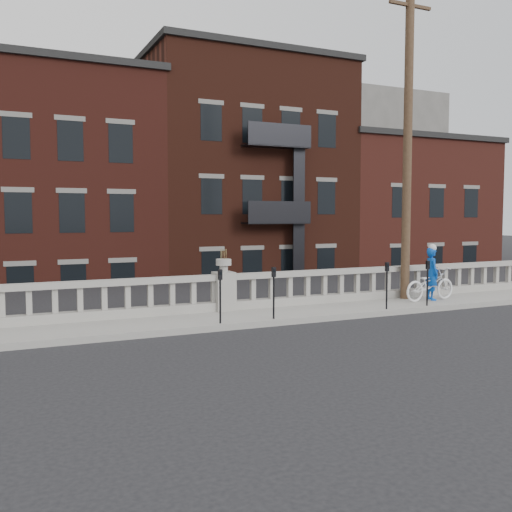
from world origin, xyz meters
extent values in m
plane|color=black|center=(0.00, 0.00, 0.00)|extent=(120.00, 120.00, 0.00)
cube|color=#98958D|center=(0.00, 3.00, 0.07)|extent=(32.00, 2.20, 0.15)
cube|color=#98958D|center=(0.00, 3.95, 0.28)|extent=(28.00, 0.34, 0.25)
cube|color=#98958D|center=(0.00, 3.95, 1.10)|extent=(28.00, 0.34, 0.16)
cube|color=#98958D|center=(0.00, 3.95, 0.70)|extent=(0.55, 0.55, 1.10)
cylinder|color=#98958D|center=(0.00, 3.95, 1.35)|extent=(0.24, 0.24, 0.20)
cylinder|color=#98958D|center=(0.00, 3.95, 1.53)|extent=(0.44, 0.44, 0.18)
cube|color=#605E59|center=(0.00, 4.30, -2.42)|extent=(36.00, 0.50, 5.15)
cube|color=black|center=(0.00, 25.95, -5.25)|extent=(80.00, 44.00, 0.50)
cube|color=#595651|center=(-2.00, 8.45, -3.00)|extent=(16.00, 7.00, 4.00)
cube|color=#595651|center=(22.00, 32.95, 4.00)|extent=(14.00, 14.00, 18.00)
cube|color=#4B1C15|center=(-4.00, 19.95, 2.00)|extent=(10.00, 14.00, 14.00)
cube|color=black|center=(-4.00, 19.95, 9.15)|extent=(10.30, 14.30, 0.30)
cube|color=#3D1910|center=(6.00, 19.95, 2.75)|extent=(10.00, 14.00, 15.50)
cube|color=black|center=(6.00, 19.95, 10.65)|extent=(10.30, 14.30, 0.30)
cube|color=#5C241C|center=(16.00, 19.95, 1.00)|extent=(10.00, 14.00, 12.00)
cube|color=black|center=(16.00, 19.95, 7.15)|extent=(10.30, 14.30, 0.30)
cylinder|color=#422D1E|center=(6.20, 3.60, 5.15)|extent=(0.28, 0.28, 10.00)
cube|color=#422D1E|center=(6.20, 3.60, 9.45)|extent=(1.60, 0.10, 0.10)
cylinder|color=black|center=(-0.81, 2.15, 0.70)|extent=(0.05, 0.05, 1.10)
cube|color=black|center=(-0.81, 2.15, 1.38)|extent=(0.10, 0.08, 0.26)
cube|color=black|center=(-0.81, 2.10, 1.42)|extent=(0.06, 0.01, 0.08)
cylinder|color=black|center=(0.69, 2.15, 0.70)|extent=(0.05, 0.05, 1.10)
cube|color=black|center=(0.69, 2.15, 1.38)|extent=(0.10, 0.08, 0.26)
cube|color=black|center=(0.69, 2.10, 1.42)|extent=(0.06, 0.01, 0.08)
cylinder|color=black|center=(4.34, 2.15, 0.70)|extent=(0.05, 0.05, 1.10)
cube|color=black|center=(4.34, 2.15, 1.38)|extent=(0.10, 0.08, 0.26)
cube|color=black|center=(4.34, 2.10, 1.42)|extent=(0.06, 0.01, 0.08)
cylinder|color=black|center=(5.84, 2.15, 0.70)|extent=(0.05, 0.05, 1.10)
cube|color=black|center=(5.84, 2.15, 1.38)|extent=(0.10, 0.08, 0.26)
cube|color=black|center=(5.84, 2.10, 1.42)|extent=(0.06, 0.01, 0.08)
imported|color=white|center=(6.63, 2.92, 0.67)|extent=(2.03, 0.84, 1.04)
imported|color=#0B46B1|center=(6.77, 2.99, 0.99)|extent=(0.57, 0.71, 1.69)
camera|label=1|loc=(-5.95, -11.07, 2.87)|focal=40.00mm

